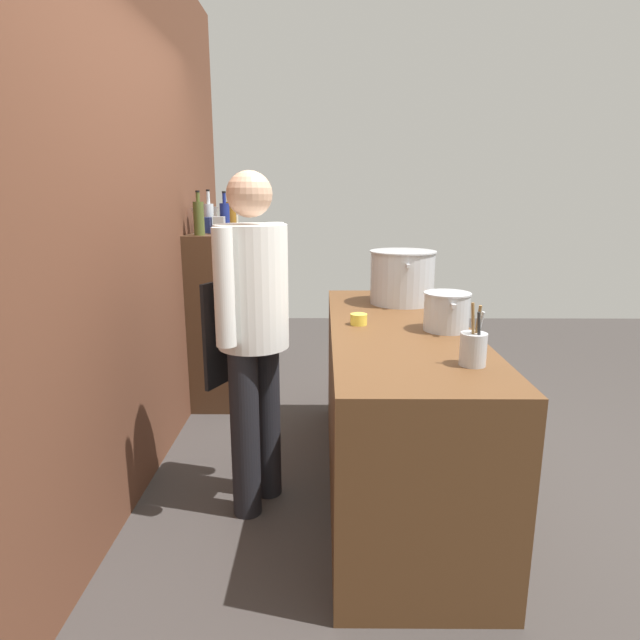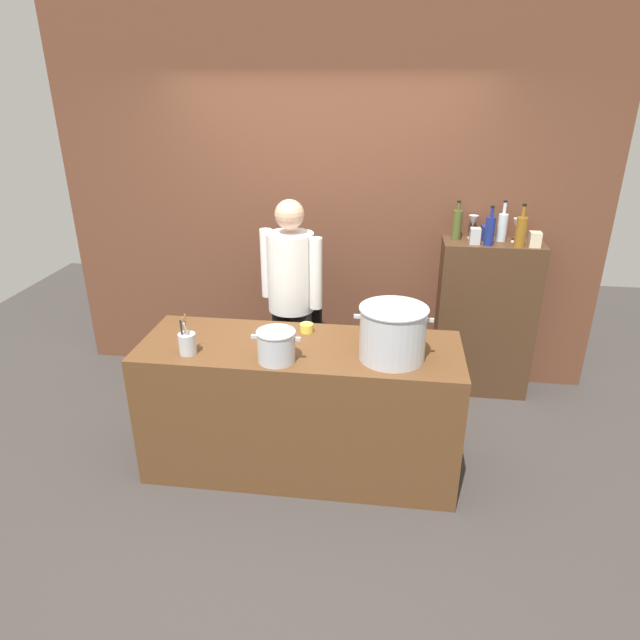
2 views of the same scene
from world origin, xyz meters
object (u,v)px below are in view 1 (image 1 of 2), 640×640
object	(u,v)px
wine_bottle_amber	(231,215)
spice_tin_cream	(232,223)
stockpot_large	(402,277)
wine_bottle_olive	(199,218)
wine_glass_short	(196,215)
spice_tin_navy	(205,225)
wine_bottle_clear	(209,217)
wine_glass_tall	(215,214)
stockpot_small	(447,311)
butter_jar	(359,319)
chef	(252,321)
utensil_crock	(473,348)
spice_tin_silver	(219,225)
wine_bottle_cobalt	(225,217)

from	to	relation	value
wine_bottle_amber	spice_tin_cream	size ratio (longest dim) A/B	2.83
stockpot_large	wine_bottle_olive	bearing A→B (deg)	71.09
wine_glass_short	spice_tin_cream	distance (m)	0.47
stockpot_large	spice_tin_navy	world-z (taller)	spice_tin_navy
wine_bottle_clear	spice_tin_navy	xyz separation A→B (m)	(-0.11, 0.01, -0.06)
wine_bottle_amber	wine_glass_short	world-z (taller)	wine_bottle_amber
wine_glass_tall	spice_tin_cream	world-z (taller)	wine_glass_tall
stockpot_small	wine_bottle_amber	distance (m)	2.09
stockpot_small	butter_jar	size ratio (longest dim) A/B	3.35
chef	spice_tin_navy	distance (m)	1.58
chef	wine_bottle_amber	size ratio (longest dim) A/B	5.25
wine_glass_short	utensil_crock	bearing A→B (deg)	-140.57
wine_bottle_clear	spice_tin_navy	bearing A→B (deg)	175.11
wine_bottle_olive	wine_glass_short	world-z (taller)	wine_bottle_olive
stockpot_large	wine_bottle_amber	world-z (taller)	wine_bottle_amber
wine_bottle_clear	spice_tin_silver	distance (m)	0.25
wine_glass_tall	wine_bottle_clear	bearing A→B (deg)	167.18
stockpot_small	spice_tin_silver	world-z (taller)	spice_tin_silver
wine_bottle_cobalt	wine_bottle_olive	world-z (taller)	wine_bottle_olive
spice_tin_navy	spice_tin_silver	size ratio (longest dim) A/B	0.93
butter_jar	wine_bottle_cobalt	size ratio (longest dim) A/B	0.30
stockpot_large	spice_tin_silver	size ratio (longest dim) A/B	3.79
utensil_crock	chef	bearing A→B (deg)	63.16
wine_bottle_olive	spice_tin_cream	xyz separation A→B (m)	(0.56, -0.13, -0.06)
chef	utensil_crock	xyz separation A→B (m)	(-0.47, -0.93, 0.01)
stockpot_small	wine_glass_tall	bearing A→B (deg)	42.43
utensil_crock	spice_tin_silver	distance (m)	2.27
stockpot_large	wine_glass_tall	size ratio (longest dim) A/B	2.51
wine_glass_short	stockpot_small	bearing A→B (deg)	-129.85
stockpot_large	utensil_crock	bearing A→B (deg)	-175.12
wine_bottle_amber	stockpot_small	bearing A→B (deg)	-140.22
spice_tin_cream	wine_bottle_amber	bearing A→B (deg)	-173.95
wine_bottle_clear	spice_tin_silver	bearing A→B (deg)	-151.45
stockpot_large	utensil_crock	size ratio (longest dim) A/B	1.83
utensil_crock	wine_glass_short	bearing A→B (deg)	39.43
utensil_crock	spice_tin_cream	bearing A→B (deg)	30.26
spice_tin_silver	spice_tin_navy	bearing A→B (deg)	50.07
spice_tin_navy	spice_tin_cream	bearing A→B (deg)	-23.91
stockpot_large	butter_jar	distance (m)	0.65
spice_tin_navy	wine_bottle_cobalt	bearing A→B (deg)	-91.59
butter_jar	wine_bottle_olive	world-z (taller)	wine_bottle_olive
butter_jar	wine_bottle_clear	world-z (taller)	wine_bottle_clear
spice_tin_navy	wine_bottle_olive	bearing A→B (deg)	-177.16
chef	spice_tin_silver	xyz separation A→B (m)	(1.34, 0.40, 0.38)
stockpot_large	wine_bottle_clear	xyz separation A→B (m)	(0.80, 1.33, 0.33)
spice_tin_cream	wine_glass_short	bearing A→B (deg)	157.64
spice_tin_navy	butter_jar	bearing A→B (deg)	-140.04
utensil_crock	spice_tin_cream	size ratio (longest dim) A/B	2.25
wine_bottle_olive	spice_tin_cream	bearing A→B (deg)	-13.41
butter_jar	spice_tin_silver	distance (m)	1.52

